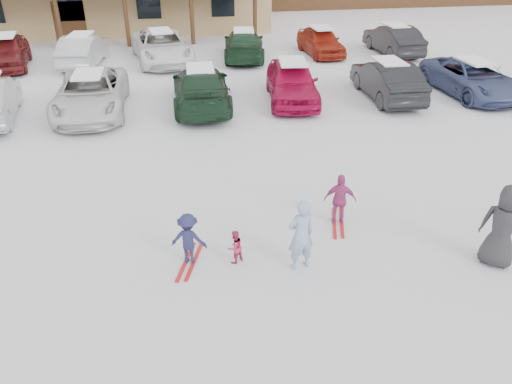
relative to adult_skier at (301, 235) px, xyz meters
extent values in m
plane|color=white|center=(-0.95, 0.56, -0.80)|extent=(160.00, 160.00, 0.00)
imported|color=#899EC1|center=(0.00, 0.00, 0.00)|extent=(0.65, 0.50, 1.59)
imported|color=#B6294E|center=(-1.30, 0.40, -0.42)|extent=(0.47, 0.44, 0.76)
imported|color=#1E1E43|center=(-2.24, 0.56, -0.22)|extent=(0.85, 0.64, 1.16)
cube|color=red|center=(-2.24, 0.56, -0.78)|extent=(0.63, 1.39, 0.03)
imported|color=#AC3776|center=(1.33, 1.51, -0.16)|extent=(0.80, 0.51, 1.27)
cube|color=red|center=(1.33, 1.51, -0.78)|extent=(0.58, 1.40, 0.03)
imported|color=#29292C|center=(4.08, -0.55, 0.12)|extent=(1.05, 1.03, 1.83)
imported|color=silver|center=(-5.31, 10.43, -0.06)|extent=(2.44, 5.29, 1.47)
imported|color=#183120|center=(-1.27, 10.42, -0.04)|extent=(2.24, 5.23, 1.50)
imported|color=#AE0C3C|center=(2.29, 10.52, -0.01)|extent=(2.41, 4.80, 1.57)
imported|color=black|center=(6.10, 10.22, -0.05)|extent=(1.67, 4.57, 1.50)
imported|color=#3F4975|center=(9.69, 10.11, -0.10)|extent=(2.63, 5.12, 1.38)
imported|color=maroon|center=(-10.01, 17.67, -0.03)|extent=(2.42, 4.71, 1.54)
imported|color=#B2B4B8|center=(-6.51, 17.59, -0.06)|extent=(2.02, 4.61, 1.47)
imported|color=white|center=(-2.70, 17.56, -0.03)|extent=(3.34, 5.85, 1.54)
imported|color=#1A3822|center=(1.43, 17.54, -0.08)|extent=(2.63, 5.13, 1.42)
imported|color=#A12615|center=(5.54, 17.72, -0.09)|extent=(1.92, 4.21, 1.40)
imported|color=black|center=(9.36, 17.25, -0.05)|extent=(1.77, 4.58, 1.49)
camera|label=1|loc=(-2.29, -8.10, 5.61)|focal=35.00mm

